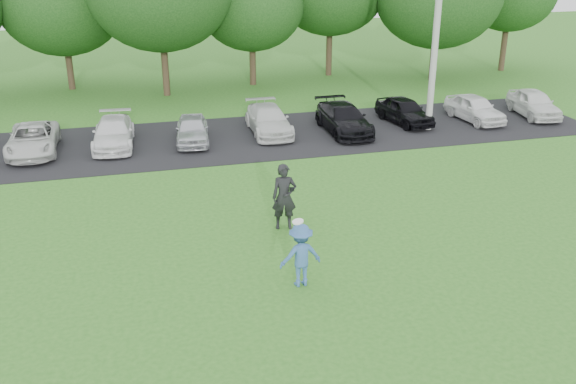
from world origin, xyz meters
TOP-DOWN VIEW (x-y plane):
  - ground at (0.00, 0.00)m, footprint 100.00×100.00m
  - parking_lot at (0.00, 13.00)m, footprint 32.00×6.50m
  - utility_pole at (8.65, 12.13)m, footprint 0.28×0.28m
  - frisbee_player at (-0.43, 0.61)m, footprint 1.10×0.69m
  - camera_bystander at (-0.01, 3.91)m, footprint 0.78×0.58m
  - parked_cars at (-0.60, 13.00)m, footprint 30.98×4.74m

SIDE VIEW (x-z plane):
  - ground at x=0.00m, z-range 0.00..0.00m
  - parking_lot at x=0.00m, z-range 0.00..0.03m
  - parked_cars at x=-0.60m, z-range -0.01..1.23m
  - frisbee_player at x=-0.43m, z-range -0.12..1.76m
  - camera_bystander at x=-0.01m, z-range 0.00..1.97m
  - utility_pole at x=8.65m, z-range 0.00..10.08m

